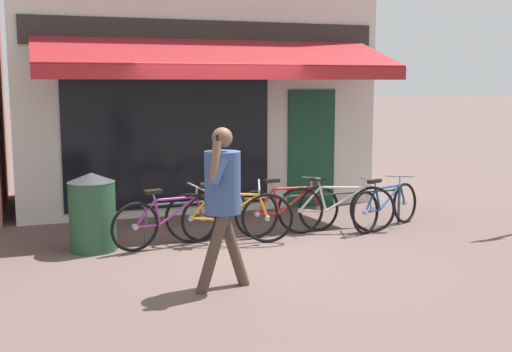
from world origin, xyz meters
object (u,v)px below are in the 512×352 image
Objects in this scene: bicycle_silver at (336,208)px; bicycle_purple at (170,220)px; bicycle_red at (288,209)px; pedestrian_adult at (223,191)px; bicycle_blue at (386,206)px; bicycle_orange at (229,216)px; litter_bin at (92,212)px.

bicycle_purple is at bearing -164.23° from bicycle_silver.
bicycle_red reaches higher than bicycle_purple.
bicycle_blue is at bearing -136.43° from pedestrian_adult.
bicycle_red is 1.57m from bicycle_blue.
bicycle_purple is at bearing -168.78° from bicycle_orange.
litter_bin is (-1.01, 0.16, 0.16)m from bicycle_purple.
bicycle_silver is at bearing 22.39° from bicycle_orange.
bicycle_orange reaches higher than bicycle_blue.
bicycle_purple is at bearing -9.02° from litter_bin.
bicycle_purple is 1.59× the size of litter_bin.
bicycle_purple is at bearing 155.18° from bicycle_blue.
bicycle_red is 0.97× the size of pedestrian_adult.
bicycle_orange is at bearing -8.30° from litter_bin.
bicycle_red is at bearing -115.94° from pedestrian_adult.
bicycle_orange is at bearing 157.68° from bicycle_blue.
bicycle_silver is at bearing -16.72° from bicycle_red.
litter_bin is at bearing -169.67° from bicycle_orange.
litter_bin is (-3.52, 0.15, 0.15)m from bicycle_silver.
bicycle_red is 2.81m from litter_bin.
bicycle_blue is at bearing 16.96° from bicycle_silver.
litter_bin is (-1.18, 2.13, -0.55)m from pedestrian_adult.
bicycle_blue is at bearing -1.73° from litter_bin.
bicycle_orange is at bearing -97.20° from pedestrian_adult.
bicycle_red is 0.99× the size of bicycle_silver.
bicycle_orange is 1.10× the size of bicycle_blue.
bicycle_purple is 0.96× the size of bicycle_silver.
litter_bin reaches higher than bicycle_silver.
pedestrian_adult is at bearing -173.30° from bicycle_blue.
litter_bin is at bearing 174.12° from bicycle_red.
litter_bin reaches higher than bicycle_red.
bicycle_purple is 1.03m from litter_bin.
bicycle_purple is at bearing -73.29° from pedestrian_adult.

